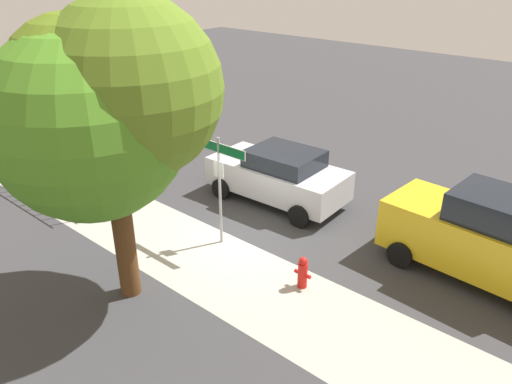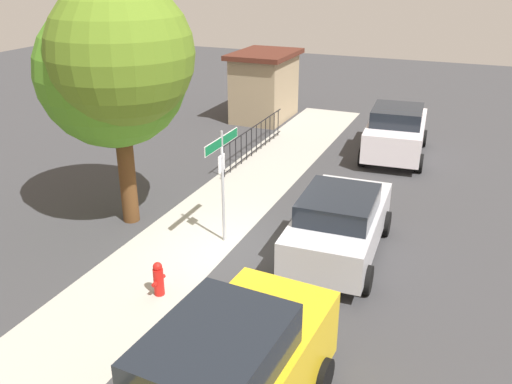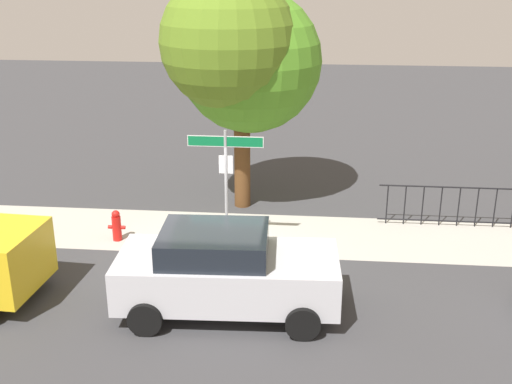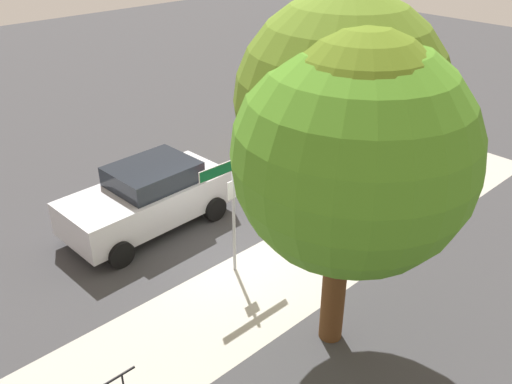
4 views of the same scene
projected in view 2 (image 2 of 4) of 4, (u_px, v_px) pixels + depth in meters
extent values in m
plane|color=#38383A|center=(233.00, 249.00, 13.39)|extent=(60.00, 60.00, 0.00)
cube|color=#A7A39A|center=(221.00, 209.00, 15.55)|extent=(24.00, 2.60, 0.00)
cylinder|color=#9EA0A5|center=(223.00, 188.00, 13.25)|extent=(0.07, 0.07, 2.89)
cube|color=#0F723D|center=(222.00, 142.00, 12.78)|extent=(1.70, 0.02, 0.22)
cube|color=white|center=(222.00, 142.00, 12.78)|extent=(1.73, 0.02, 0.25)
cube|color=silver|center=(222.00, 163.00, 13.01)|extent=(0.32, 0.02, 0.42)
cylinder|color=#523319|center=(126.00, 165.00, 14.23)|extent=(0.44, 0.44, 3.24)
sphere|color=#57741A|center=(109.00, 44.00, 13.41)|extent=(2.61, 2.61, 2.61)
sphere|color=#587A20|center=(121.00, 54.00, 12.70)|extent=(3.49, 3.49, 3.49)
sphere|color=#4D8C23|center=(112.00, 73.00, 13.57)|extent=(3.80, 3.80, 3.80)
cube|color=black|center=(216.00, 352.00, 7.10)|extent=(2.27, 1.71, 0.64)
cylinder|color=black|center=(226.00, 345.00, 9.55)|extent=(0.65, 0.26, 0.64)
cylinder|color=black|center=(322.00, 377.00, 8.82)|extent=(0.65, 0.26, 0.64)
cube|color=silver|center=(339.00, 226.00, 12.86)|extent=(4.28, 2.02, 0.86)
cube|color=black|center=(339.00, 204.00, 12.37)|extent=(2.08, 1.71, 0.50)
cylinder|color=black|center=(316.00, 213.00, 14.56)|extent=(0.65, 0.25, 0.64)
cylinder|color=black|center=(385.00, 223.00, 13.96)|extent=(0.65, 0.25, 0.64)
cylinder|color=black|center=(284.00, 264.00, 12.09)|extent=(0.65, 0.25, 0.64)
cylinder|color=black|center=(366.00, 280.00, 11.50)|extent=(0.65, 0.25, 0.64)
cube|color=white|center=(396.00, 134.00, 19.48)|extent=(4.43, 2.24, 0.99)
cube|color=black|center=(397.00, 115.00, 18.95)|extent=(2.19, 1.84, 0.55)
cylinder|color=black|center=(373.00, 133.00, 21.22)|extent=(0.66, 0.27, 0.64)
cylinder|color=black|center=(423.00, 138.00, 20.67)|extent=(0.66, 0.27, 0.64)
cylinder|color=black|center=(362.00, 157.00, 18.67)|extent=(0.66, 0.27, 0.64)
cylinder|color=black|center=(419.00, 163.00, 18.12)|extent=(0.66, 0.27, 0.64)
cylinder|color=black|center=(254.00, 127.00, 19.51)|extent=(5.43, 0.04, 0.04)
cylinder|color=black|center=(254.00, 151.00, 19.88)|extent=(5.43, 0.04, 0.04)
cylinder|color=black|center=(224.00, 162.00, 17.61)|extent=(0.03, 0.03, 1.05)
cylinder|color=black|center=(230.00, 158.00, 17.99)|extent=(0.03, 0.03, 1.05)
cylinder|color=black|center=(236.00, 154.00, 18.38)|extent=(0.03, 0.03, 1.05)
cylinder|color=black|center=(241.00, 150.00, 18.76)|extent=(0.03, 0.03, 1.05)
cylinder|color=black|center=(247.00, 146.00, 19.14)|extent=(0.03, 0.03, 1.05)
cylinder|color=black|center=(252.00, 142.00, 19.53)|extent=(0.03, 0.03, 1.05)
cylinder|color=black|center=(256.00, 139.00, 19.91)|extent=(0.03, 0.03, 1.05)
cylinder|color=black|center=(261.00, 135.00, 20.30)|extent=(0.03, 0.03, 1.05)
cylinder|color=black|center=(266.00, 132.00, 20.68)|extent=(0.03, 0.03, 1.05)
cylinder|color=black|center=(270.00, 129.00, 21.06)|extent=(0.03, 0.03, 1.05)
cylinder|color=black|center=(274.00, 126.00, 21.45)|extent=(0.03, 0.03, 1.05)
cylinder|color=black|center=(278.00, 123.00, 21.83)|extent=(0.03, 0.03, 1.05)
cube|color=#998466|center=(264.00, 88.00, 23.92)|extent=(3.10, 2.12, 2.75)
cube|color=#4C2319|center=(265.00, 54.00, 23.34)|extent=(3.46, 2.48, 0.20)
cylinder|color=red|center=(159.00, 282.00, 11.44)|extent=(0.22, 0.22, 0.62)
sphere|color=red|center=(157.00, 267.00, 11.30)|extent=(0.20, 0.20, 0.20)
cylinder|color=red|center=(154.00, 284.00, 11.30)|extent=(0.10, 0.09, 0.09)
cylinder|color=red|center=(163.00, 277.00, 11.57)|extent=(0.10, 0.09, 0.09)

